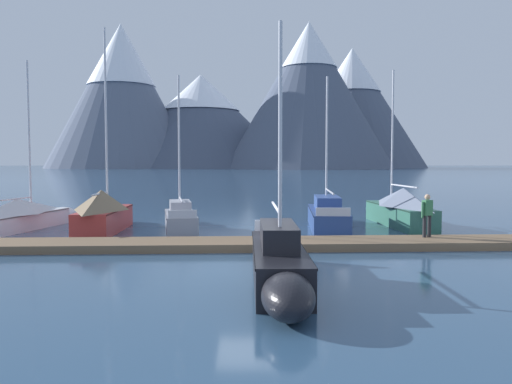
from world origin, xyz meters
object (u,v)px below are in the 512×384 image
sailboat_outer_slip (398,207)px  person_on_dock (427,213)px  sailboat_mid_dock_starboard (279,263)px  sailboat_nearest_berth (27,214)px  sailboat_mid_dock_port (180,217)px  sailboat_far_berth (327,215)px  sailboat_second_berth (106,211)px

sailboat_outer_slip → person_on_dock: bearing=-96.2°
sailboat_mid_dock_starboard → sailboat_outer_slip: sailboat_outer_slip is taller
sailboat_nearest_berth → sailboat_mid_dock_port: size_ratio=1.09×
person_on_dock → sailboat_mid_dock_port: bearing=154.0°
sailboat_far_berth → sailboat_outer_slip: sailboat_outer_slip is taller
sailboat_second_berth → sailboat_mid_dock_port: size_ratio=1.28×
sailboat_mid_dock_port → sailboat_outer_slip: size_ratio=0.93×
sailboat_far_berth → sailboat_nearest_berth: bearing=-178.8°
sailboat_mid_dock_starboard → sailboat_far_berth: size_ratio=0.99×
sailboat_mid_dock_port → sailboat_mid_dock_starboard: bearing=-70.2°
sailboat_second_berth → person_on_dock: sailboat_second_berth is taller
sailboat_second_berth → sailboat_mid_dock_port: (3.37, 0.91, -0.38)m
sailboat_nearest_berth → sailboat_outer_slip: (18.40, 1.02, 0.21)m
sailboat_mid_dock_port → sailboat_far_berth: sailboat_far_berth is taller
sailboat_mid_dock_starboard → sailboat_far_berth: sailboat_far_berth is taller
sailboat_mid_dock_starboard → sailboat_far_berth: (3.06, 11.71, -0.01)m
sailboat_nearest_berth → sailboat_mid_dock_port: (7.37, 0.20, -0.18)m
sailboat_nearest_berth → sailboat_mid_dock_starboard: sailboat_nearest_berth is taller
sailboat_second_berth → person_on_dock: bearing=-16.9°
sailboat_second_berth → sailboat_mid_dock_port: bearing=15.1°
sailboat_second_berth → sailboat_far_berth: bearing=5.4°
sailboat_nearest_berth → sailboat_far_berth: 14.62m
sailboat_mid_dock_port → sailboat_nearest_berth: bearing=-178.4°
sailboat_second_berth → sailboat_outer_slip: size_ratio=1.19×
sailboat_second_berth → sailboat_mid_dock_starboard: 13.10m
sailboat_mid_dock_port → sailboat_outer_slip: bearing=4.3°
sailboat_far_berth → sailboat_outer_slip: 3.87m
sailboat_outer_slip → person_on_dock: size_ratio=4.76×
sailboat_far_berth → sailboat_mid_dock_port: bearing=-179.2°
sailboat_mid_dock_port → sailboat_far_berth: 7.25m
sailboat_mid_dock_starboard → sailboat_far_berth: bearing=75.3°
sailboat_mid_dock_port → sailboat_far_berth: size_ratio=1.00×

